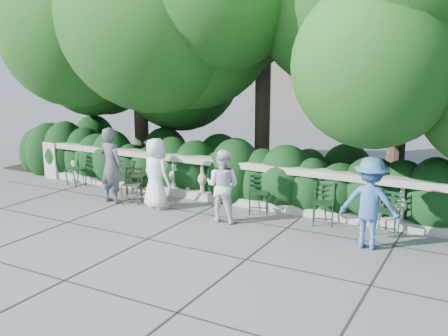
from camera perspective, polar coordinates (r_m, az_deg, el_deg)
The scene contains 15 objects.
ground at distance 9.77m, azimuth -2.84°, elevation -6.83°, with size 90.00×90.00×0.00m, color #55565D.
balustrade at distance 11.14m, azimuth 1.98°, elevation -1.83°, with size 12.00×0.44×1.00m.
shrub_hedge at distance 12.31m, azimuth 4.48°, elevation -2.84°, with size 15.00×2.60×1.70m, color black, non-canonical shape.
tree_canopy at distance 11.84m, azimuth 8.35°, elevation 15.83°, with size 15.04×6.52×6.78m.
chair_a at distance 13.47m, azimuth -16.98°, elevation -2.03°, with size 0.44×0.48×0.84m, color black, non-canonical shape.
chair_b at distance 12.27m, azimuth -10.23°, elevation -3.05°, with size 0.44×0.48×0.84m, color black, non-canonical shape.
chair_c at distance 12.33m, azimuth -11.76°, elevation -3.04°, with size 0.44×0.48×0.84m, color black, non-canonical shape.
chair_d at distance 10.54m, azimuth 3.91°, elevation -5.41°, with size 0.44×0.48×0.84m, color black, non-canonical shape.
chair_e at distance 9.75m, azimuth 17.85°, elevation -7.46°, with size 0.44×0.48×0.84m, color black, non-canonical shape.
chair_f at distance 9.99m, azimuth 11.16°, elevation -6.61°, with size 0.44×0.48×0.84m, color black, non-canonical shape.
chair_weathered at distance 11.42m, azimuth -10.64°, elevation -4.20°, with size 0.44×0.48×0.84m, color black, non-canonical shape.
person_businessman at distance 10.94m, azimuth -7.78°, elevation -0.63°, with size 0.76×0.49×1.55m, color white.
person_woman_grey at distance 11.54m, azimuth -12.78°, elevation 0.30°, with size 0.63×0.41×1.73m, color #434448.
person_casual_man at distance 9.96m, azimuth -0.15°, elevation -2.04°, with size 0.71×0.56×1.47m, color silver.
person_older_blue at distance 8.88m, azimuth 16.33°, elevation -3.88°, with size 1.03×0.59×1.59m, color #335E99.
Camera 1 is at (4.86, -7.86, 3.17)m, focal length 40.00 mm.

